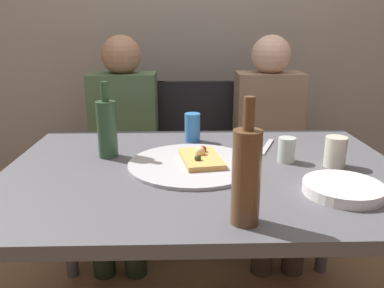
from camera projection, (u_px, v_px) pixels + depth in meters
name	position (u px, v px, depth m)	size (l,w,h in m)	color
back_wall	(193.00, 12.00, 2.45)	(6.00, 0.10, 2.60)	gray
dining_table	(204.00, 188.00, 1.38)	(1.39, 1.00, 0.74)	#4C4C51
pizza_tray	(193.00, 164.00, 1.37)	(0.46, 0.46, 0.01)	#ADADB2
pizza_slice_last	(201.00, 158.00, 1.39)	(0.16, 0.24, 0.05)	tan
wine_bottle	(107.00, 128.00, 1.44)	(0.07, 0.07, 0.28)	#2D5133
beer_bottle	(246.00, 175.00, 0.94)	(0.07, 0.07, 0.32)	brown
tumbler_near	(335.00, 151.00, 1.36)	(0.07, 0.07, 0.11)	beige
tumbler_far	(287.00, 150.00, 1.40)	(0.06, 0.06, 0.09)	#B7C6BC
soda_can	(192.00, 128.00, 1.65)	(0.07, 0.07, 0.12)	#337AC1
plate_stack	(343.00, 189.00, 1.14)	(0.23, 0.23, 0.03)	white
table_knife	(267.00, 147.00, 1.58)	(0.22, 0.02, 0.01)	#B7B7BC
chair_left	(128.00, 150.00, 2.27)	(0.44, 0.44, 0.90)	black
chair_middle	(191.00, 150.00, 2.28)	(0.44, 0.44, 0.90)	black
chair_right	(263.00, 149.00, 2.29)	(0.44, 0.44, 0.90)	black
guest_in_sweater	(123.00, 136.00, 2.09)	(0.36, 0.56, 1.17)	#4C6B47
guest_in_beanie	(270.00, 135.00, 2.11)	(0.36, 0.56, 1.17)	#937A60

